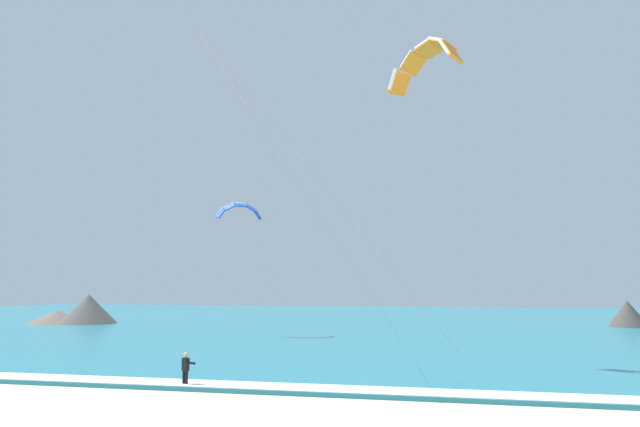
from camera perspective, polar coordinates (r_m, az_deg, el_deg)
sea at (r=85.29m, az=5.63°, el=-10.74°), size 200.00×120.00×0.20m
surf_foam at (r=27.85m, az=-9.47°, el=-16.86°), size 200.00×1.88×0.04m
surfboard at (r=28.36m, az=-13.65°, el=-16.98°), size 1.00×1.45×0.09m
kitesurfer at (r=28.23m, az=-13.56°, el=-15.15°), size 0.66×0.66×1.69m
kite_primary at (r=36.54m, az=10.63°, el=15.19°), size 13.79×10.92×18.72m
kite_distant at (r=56.71m, az=-8.24°, el=0.42°), size 4.28×3.07×1.76m
headland_right at (r=76.63m, az=29.16°, el=-9.15°), size 5.33×4.84×3.30m
headland_left at (r=80.46m, az=-23.57°, el=-9.26°), size 12.27×8.64×3.97m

